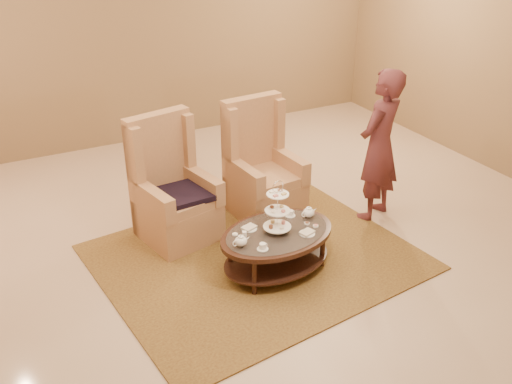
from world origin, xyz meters
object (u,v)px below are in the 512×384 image
armchair_right (261,176)px  person (379,146)px  armchair_left (173,198)px  tea_table (277,239)px

armchair_right → person: size_ratio=0.77×
armchair_left → person: (2.27, -0.67, 0.43)m
armchair_left → armchair_right: (1.13, 0.05, -0.01)m
armchair_left → person: size_ratio=0.77×
tea_table → person: 1.73m
armchair_left → person: 2.40m
armchair_right → person: 1.42m
tea_table → armchair_left: (-0.68, 1.13, 0.10)m
tea_table → person: person is taller
armchair_left → person: person is taller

